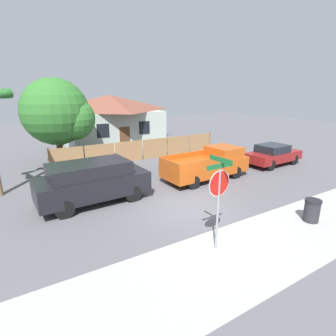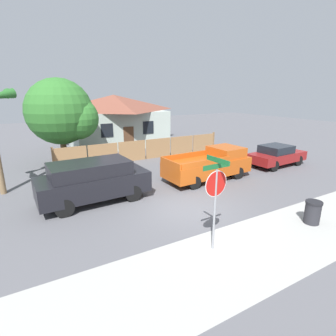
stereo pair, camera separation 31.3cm
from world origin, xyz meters
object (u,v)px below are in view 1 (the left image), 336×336
Objects in this scene: red_suv at (92,181)px; stop_sign at (219,188)px; house at (110,119)px; orange_pickup at (208,164)px; oak_tree at (59,113)px; parked_sedan at (273,154)px; trash_bin at (312,210)px.

red_suv is 6.15m from stop_sign.
house is 13.11m from orange_pickup.
red_suv is 0.95× the size of orange_pickup.
oak_tree is 1.37× the size of parked_sedan.
red_suv is 1.17× the size of parked_sedan.
oak_tree reaches higher than stop_sign.
oak_tree reaches higher than trash_bin.
trash_bin is (0.06, -6.13, -0.41)m from orange_pickup.
parked_sedan is 11.46m from stop_sign.
house reaches higher than stop_sign.
oak_tree is 1.12× the size of orange_pickup.
parked_sedan is at bearing -32.06° from oak_tree.
house is 9.93× the size of trash_bin.
orange_pickup is (1.19, -12.97, -1.50)m from house.
parked_sedan is 8.28m from trash_bin.
oak_tree is 1.17× the size of red_suv.
trash_bin is at bearing -8.88° from stop_sign.
orange_pickup is at bearing -84.76° from house.
oak_tree reaches higher than house.
parked_sedan is at bearing -2.57° from red_suv.
red_suv is at bearing 110.11° from stop_sign.
orange_pickup is 5.77× the size of trash_bin.
oak_tree is at bearing 97.14° from stop_sign.
trash_bin is at bearing -134.82° from parked_sedan.
red_suv is (-0.13, -7.57, -2.43)m from oak_tree.
stop_sign is at bearing -80.64° from oak_tree.
oak_tree is at bearing 127.95° from orange_pickup.
parked_sedan is at bearing -2.68° from orange_pickup.
red_suv reaches higher than trash_bin.
oak_tree is 15.46m from trash_bin.
house reaches higher than red_suv.
oak_tree reaches higher than orange_pickup.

